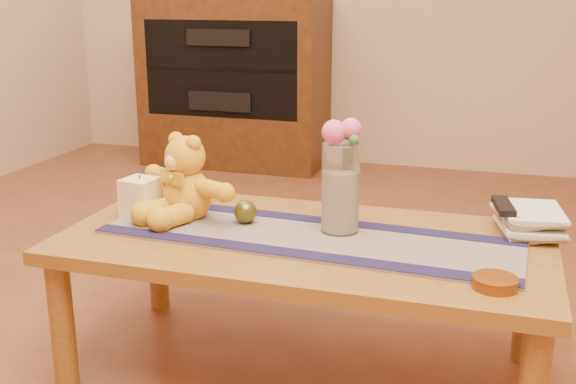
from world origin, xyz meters
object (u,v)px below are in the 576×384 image
(bronze_ball, at_px, (245,212))
(tv_remote, at_px, (503,206))
(glass_vase, at_px, (341,188))
(book_bottom, at_px, (501,229))
(teddy_bear, at_px, (187,178))
(amber_dish, at_px, (495,282))
(pillar_candle, at_px, (141,197))

(bronze_ball, relative_size, tv_remote, 0.44)
(glass_vase, xyz_separation_m, book_bottom, (0.45, 0.15, -0.13))
(teddy_bear, distance_m, tv_remote, 0.95)
(glass_vase, xyz_separation_m, amber_dish, (0.44, -0.27, -0.12))
(teddy_bear, height_order, bronze_ball, teddy_bear)
(teddy_bear, relative_size, bronze_ball, 5.17)
(teddy_bear, relative_size, book_bottom, 1.64)
(pillar_candle, height_order, book_bottom, pillar_candle)
(tv_remote, bearing_deg, bronze_ball, -178.80)
(book_bottom, xyz_separation_m, tv_remote, (0.00, -0.01, 0.07))
(glass_vase, relative_size, book_bottom, 1.17)
(glass_vase, bearing_deg, tv_remote, 17.17)
(teddy_bear, xyz_separation_m, amber_dish, (0.93, -0.26, -0.12))
(pillar_candle, relative_size, tv_remote, 0.75)
(book_bottom, bearing_deg, amber_dish, -104.51)
(teddy_bear, distance_m, pillar_candle, 0.16)
(amber_dish, bearing_deg, bronze_ball, 160.92)
(teddy_bear, xyz_separation_m, book_bottom, (0.93, 0.16, -0.12))
(teddy_bear, bearing_deg, pillar_candle, -139.25)
(teddy_bear, height_order, pillar_candle, teddy_bear)
(glass_vase, xyz_separation_m, tv_remote, (0.45, 0.14, -0.05))
(teddy_bear, distance_m, bronze_ball, 0.21)
(teddy_bear, bearing_deg, amber_dish, 8.68)
(teddy_bear, height_order, tv_remote, teddy_bear)
(teddy_bear, distance_m, amber_dish, 0.97)
(bronze_ball, relative_size, amber_dish, 0.64)
(bronze_ball, distance_m, tv_remote, 0.76)
(glass_vase, height_order, book_bottom, glass_vase)
(pillar_candle, relative_size, bronze_ball, 1.70)
(book_bottom, height_order, amber_dish, amber_dish)
(bronze_ball, bearing_deg, teddy_bear, 177.26)
(bronze_ball, height_order, tv_remote, tv_remote)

